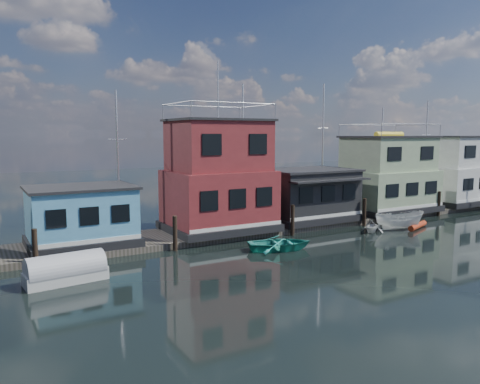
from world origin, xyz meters
TOP-DOWN VIEW (x-y plane):
  - ground at (0.00, 0.00)m, footprint 160.00×160.00m
  - dock at (0.00, 12.00)m, footprint 48.00×5.00m
  - houseboat_blue at (-18.00, 12.00)m, footprint 6.40×4.90m
  - houseboat_red at (-8.50, 12.00)m, footprint 7.40×5.90m
  - houseboat_dark at (-0.50, 11.98)m, footprint 7.40×6.10m
  - houseboat_green at (8.50, 12.00)m, footprint 8.40×5.90m
  - houseboat_white at (18.50, 12.00)m, footprint 8.40×5.90m
  - pilings at (-0.33, 9.20)m, footprint 42.28×0.28m
  - background_masts at (4.76, 18.00)m, footprint 36.40×0.16m
  - dinghy_teal at (-7.25, 6.10)m, footprint 4.72×4.03m
  - motorboat at (4.07, 6.65)m, footprint 4.01×2.85m
  - red_kayak at (5.74, 6.31)m, footprint 2.93×1.46m
  - tarp_runabout at (-20.00, 6.05)m, footprint 3.95×1.92m
  - dinghy_white at (1.65, 7.04)m, footprint 2.38×2.27m

SIDE VIEW (x-z plane):
  - ground at x=0.00m, z-range 0.00..0.00m
  - dock at x=0.00m, z-range 0.00..0.40m
  - red_kayak at x=5.74m, z-range 0.00..0.43m
  - dinghy_teal at x=-7.25m, z-range 0.00..0.83m
  - dinghy_white at x=1.65m, z-range 0.00..0.98m
  - tarp_runabout at x=-20.00m, z-range -0.20..1.35m
  - motorboat at x=4.07m, z-range 0.00..1.45m
  - pilings at x=-0.33m, z-range 0.00..2.20m
  - houseboat_blue at x=-18.00m, z-range 0.38..4.04m
  - houseboat_dark at x=-0.50m, z-range 0.39..4.45m
  - houseboat_white at x=18.50m, z-range 0.21..6.87m
  - houseboat_green at x=8.50m, z-range 0.03..7.06m
  - houseboat_red at x=-8.50m, z-range -1.83..10.03m
  - background_masts at x=4.76m, z-range -0.45..11.55m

